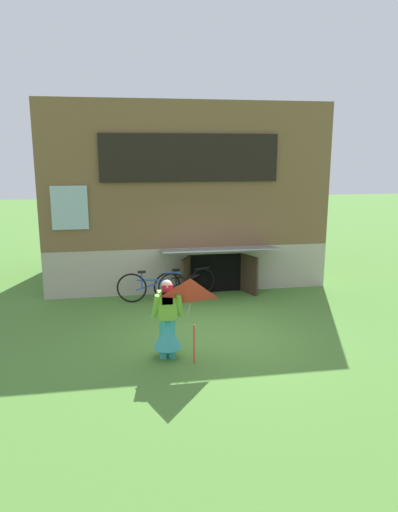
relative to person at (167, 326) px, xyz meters
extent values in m
plane|color=#4C7F33|center=(1.03, 1.02, -0.63)|extent=(60.00, 60.00, 0.00)
cube|color=#ADA393|center=(1.03, 6.25, -0.01)|extent=(7.68, 4.46, 1.24)
cube|color=brown|center=(1.03, 6.25, 2.51)|extent=(7.68, 4.46, 3.80)
cube|color=black|center=(1.03, 3.98, 2.97)|extent=(4.59, 0.08, 1.21)
cube|color=#9EB7C6|center=(1.03, 4.00, 2.97)|extent=(4.43, 0.04, 1.09)
cube|color=#9EB7C6|center=(-2.03, 3.99, 1.75)|extent=(0.90, 0.06, 1.10)
cube|color=black|center=(1.72, 4.00, -0.10)|extent=(1.40, 0.03, 1.05)
cube|color=#3D2B1E|center=(0.87, 3.72, -0.10)|extent=(0.35, 0.66, 1.05)
cube|color=#3D2B1E|center=(2.57, 3.72, -0.10)|extent=(0.34, 0.66, 1.05)
cube|color=gray|center=(1.72, 3.47, 0.66)|extent=(3.04, 1.09, 0.18)
cylinder|color=teal|center=(-0.08, 0.00, -0.25)|extent=(0.14, 0.14, 0.76)
cylinder|color=teal|center=(0.08, 0.00, -0.25)|extent=(0.14, 0.14, 0.76)
cone|color=teal|center=(0.00, 0.00, -0.14)|extent=(0.52, 0.52, 0.57)
cube|color=#72AD38|center=(0.00, 0.00, 0.40)|extent=(0.34, 0.20, 0.54)
cylinder|color=#72AD38|center=(-0.22, -0.10, 0.43)|extent=(0.16, 0.31, 0.50)
cylinder|color=#72AD38|center=(0.22, -0.10, 0.43)|extent=(0.16, 0.31, 0.50)
cube|color=maroon|center=(0.00, -0.06, 0.62)|extent=(0.20, 0.08, 0.36)
sphere|color=#D8AD8E|center=(0.00, 0.00, 0.77)|extent=(0.21, 0.21, 0.21)
pyramid|color=red|center=(0.35, -0.52, 0.64)|extent=(0.89, 0.62, 0.62)
cylinder|color=beige|center=(0.35, -0.25, 0.30)|extent=(0.01, 0.54, 0.55)
cylinder|color=red|center=(0.45, -0.30, -0.26)|extent=(0.03, 0.03, 0.74)
torus|color=black|center=(1.31, 3.77, -0.26)|extent=(0.72, 0.26, 0.74)
torus|color=black|center=(0.34, 3.47, -0.26)|extent=(0.72, 0.26, 0.74)
cylinder|color=black|center=(0.82, 3.62, -0.07)|extent=(0.73, 0.26, 0.04)
cylinder|color=black|center=(0.82, 3.62, -0.19)|extent=(0.80, 0.28, 0.30)
cylinder|color=black|center=(0.58, 3.54, -0.07)|extent=(0.04, 0.04, 0.42)
cube|color=black|center=(0.58, 3.54, 0.14)|extent=(0.20, 0.08, 0.05)
cylinder|color=black|center=(1.31, 3.77, 0.10)|extent=(0.43, 0.16, 0.03)
torus|color=black|center=(0.47, 3.32, -0.25)|extent=(0.76, 0.13, 0.76)
torus|color=black|center=(-0.56, 3.43, -0.25)|extent=(0.76, 0.13, 0.76)
cylinder|color=#284CB2|center=(-0.04, 3.37, -0.05)|extent=(0.78, 0.12, 0.04)
cylinder|color=#284CB2|center=(-0.04, 3.37, -0.18)|extent=(0.85, 0.13, 0.31)
cylinder|color=#284CB2|center=(-0.30, 3.40, -0.05)|extent=(0.04, 0.04, 0.43)
cube|color=black|center=(-0.30, 3.40, 0.17)|extent=(0.20, 0.08, 0.05)
cylinder|color=#284CB2|center=(0.47, 3.32, 0.13)|extent=(0.44, 0.08, 0.03)
camera|label=1|loc=(-0.78, -8.14, 3.15)|focal=33.02mm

